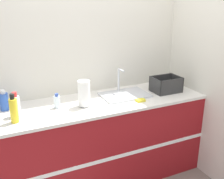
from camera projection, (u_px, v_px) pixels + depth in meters
name	position (u px, v px, depth m)	size (l,w,h in m)	color
wall_back	(87.00, 60.00, 2.92)	(4.64, 0.06, 2.60)	beige
wall_right	(190.00, 57.00, 3.06)	(0.06, 2.68, 2.60)	beige
counter_cabinet	(101.00, 141.00, 2.87)	(2.27, 0.70, 0.93)	maroon
sink	(125.00, 94.00, 2.87)	(0.51, 0.35, 0.28)	silver
paper_towel_roll	(84.00, 94.00, 2.55)	(0.12, 0.12, 0.26)	#4C4C51
dish_rack	(166.00, 86.00, 2.99)	(0.31, 0.23, 0.17)	#2D2D2D
bottle_blue	(4.00, 101.00, 2.48)	(0.08, 0.08, 0.20)	#2D56B7
bottle_yellow	(14.00, 110.00, 2.22)	(0.07, 0.07, 0.26)	yellow
bottle_clear	(57.00, 102.00, 2.53)	(0.06, 0.06, 0.15)	silver
bottle_white_spray	(16.00, 106.00, 2.34)	(0.08, 0.08, 0.23)	white
sponge	(141.00, 100.00, 2.71)	(0.09, 0.06, 0.02)	yellow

